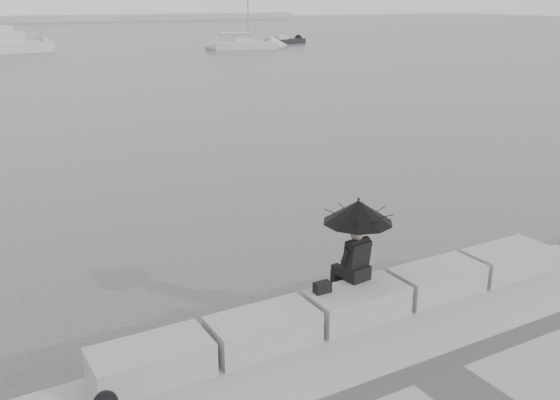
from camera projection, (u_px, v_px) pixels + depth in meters
ground at (339, 333)px, 10.51m from camera, size 360.00×360.00×0.00m
stone_block_far_left at (151, 362)px, 8.30m from camera, size 1.60×0.80×0.50m
stone_block_left at (263, 330)px, 9.10m from camera, size 1.60×0.80×0.50m
stone_block_centre at (357, 303)px, 9.91m from camera, size 1.60×0.80×0.50m
stone_block_right at (437, 281)px, 10.71m from camera, size 1.60×0.80×0.50m
stone_block_far_right at (506, 261)px, 11.51m from camera, size 1.60×0.80×0.50m
seated_person at (358, 222)px, 9.88m from camera, size 1.13×1.13×1.39m
bag at (322, 287)px, 9.70m from camera, size 0.27×0.15×0.17m
sailboat_right at (245, 44)px, 69.44m from camera, size 7.32×4.03×12.90m
motor_cruiser at (10, 44)px, 64.42m from camera, size 8.49×4.40×4.50m
small_motorboat at (286, 41)px, 77.82m from camera, size 5.69×2.68×1.10m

